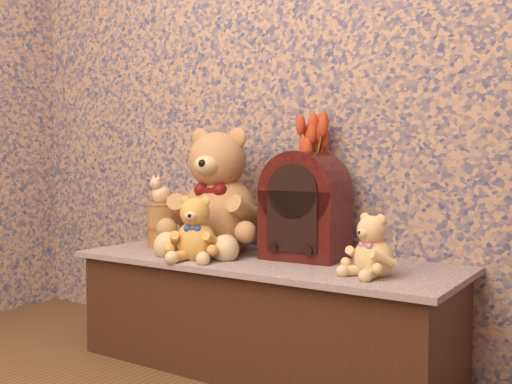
% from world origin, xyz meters
% --- Properties ---
extents(display_shelf, '(1.39, 0.53, 0.39)m').
position_xyz_m(display_shelf, '(0.00, 1.24, 0.20)').
color(display_shelf, '#3D4B7D').
rests_on(display_shelf, ground).
extents(teddy_large, '(0.50, 0.56, 0.51)m').
position_xyz_m(teddy_large, '(-0.25, 1.31, 0.65)').
color(teddy_large, '#9A663B').
rests_on(teddy_large, display_shelf).
extents(teddy_medium, '(0.27, 0.29, 0.24)m').
position_xyz_m(teddy_medium, '(-0.19, 1.10, 0.52)').
color(teddy_medium, gold).
rests_on(teddy_medium, display_shelf).
extents(teddy_small, '(0.22, 0.24, 0.20)m').
position_xyz_m(teddy_small, '(0.45, 1.16, 0.50)').
color(teddy_small, tan).
rests_on(teddy_small, display_shelf).
extents(cathedral_radio, '(0.29, 0.21, 0.38)m').
position_xyz_m(cathedral_radio, '(0.13, 1.32, 0.59)').
color(cathedral_radio, black).
rests_on(cathedral_radio, display_shelf).
extents(ceramic_vase, '(0.13, 0.13, 0.18)m').
position_xyz_m(ceramic_vase, '(0.11, 1.40, 0.48)').
color(ceramic_vase, tan).
rests_on(ceramic_vase, display_shelf).
extents(dried_stalks, '(0.25, 0.25, 0.38)m').
position_xyz_m(dried_stalks, '(0.11, 1.40, 0.76)').
color(dried_stalks, '#BB3D1D').
rests_on(dried_stalks, ceramic_vase).
extents(biscuit_tin_lower, '(0.13, 0.13, 0.08)m').
position_xyz_m(biscuit_tin_lower, '(-0.50, 1.25, 0.44)').
color(biscuit_tin_lower, '#AE9233').
rests_on(biscuit_tin_lower, display_shelf).
extents(biscuit_tin_upper, '(0.15, 0.15, 0.09)m').
position_xyz_m(biscuit_tin_upper, '(-0.50, 1.25, 0.52)').
color(biscuit_tin_upper, tan).
rests_on(biscuit_tin_upper, biscuit_tin_lower).
extents(cat_figurine, '(0.10, 0.11, 0.12)m').
position_xyz_m(cat_figurine, '(-0.50, 1.25, 0.63)').
color(cat_figurine, silver).
rests_on(cat_figurine, biscuit_tin_upper).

